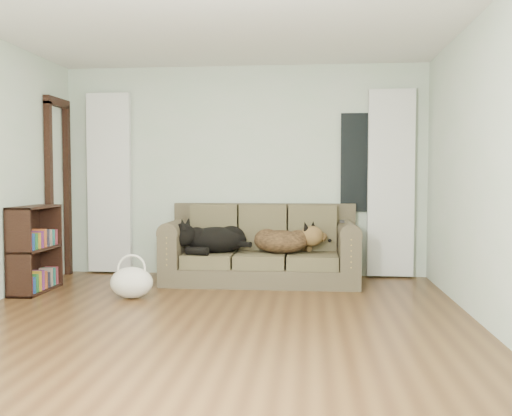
# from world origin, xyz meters

# --- Properties ---
(floor) EXTENTS (5.00, 5.00, 0.00)m
(floor) POSITION_xyz_m (0.00, 0.00, 0.00)
(floor) COLOR #462B16
(floor) RESTS_ON ground
(ceiling) EXTENTS (5.00, 5.00, 0.00)m
(ceiling) POSITION_xyz_m (0.00, 0.00, 2.60)
(ceiling) COLOR white
(ceiling) RESTS_ON ground
(wall_back) EXTENTS (4.50, 0.04, 2.60)m
(wall_back) POSITION_xyz_m (0.00, 2.50, 1.30)
(wall_back) COLOR beige
(wall_back) RESTS_ON ground
(wall_right) EXTENTS (0.04, 5.00, 2.60)m
(wall_right) POSITION_xyz_m (2.25, 0.00, 1.30)
(wall_right) COLOR beige
(wall_right) RESTS_ON ground
(curtain_left) EXTENTS (0.55, 0.08, 2.25)m
(curtain_left) POSITION_xyz_m (-1.70, 2.42, 1.15)
(curtain_left) COLOR silver
(curtain_left) RESTS_ON ground
(curtain_right) EXTENTS (0.55, 0.08, 2.25)m
(curtain_right) POSITION_xyz_m (1.80, 2.42, 1.15)
(curtain_right) COLOR silver
(curtain_right) RESTS_ON ground
(window_pane) EXTENTS (0.50, 0.03, 1.20)m
(window_pane) POSITION_xyz_m (1.45, 2.47, 1.40)
(window_pane) COLOR black
(window_pane) RESTS_ON wall_back
(door_casing) EXTENTS (0.07, 0.60, 2.10)m
(door_casing) POSITION_xyz_m (-2.20, 2.05, 1.05)
(door_casing) COLOR black
(door_casing) RESTS_ON ground
(sofa) EXTENTS (2.22, 0.96, 0.91)m
(sofa) POSITION_xyz_m (0.27, 1.97, 0.45)
(sofa) COLOR #383420
(sofa) RESTS_ON floor
(dog_black_lab) EXTENTS (0.78, 0.58, 0.31)m
(dog_black_lab) POSITION_xyz_m (-0.30, 1.93, 0.48)
(dog_black_lab) COLOR black
(dog_black_lab) RESTS_ON sofa
(dog_shepherd) EXTENTS (0.79, 0.67, 0.30)m
(dog_shepherd) POSITION_xyz_m (0.53, 1.96, 0.49)
(dog_shepherd) COLOR black
(dog_shepherd) RESTS_ON sofa
(tv_remote) EXTENTS (0.06, 0.18, 0.02)m
(tv_remote) POSITION_xyz_m (1.19, 1.83, 0.73)
(tv_remote) COLOR black
(tv_remote) RESTS_ON sofa
(tote_bag) EXTENTS (0.52, 0.46, 0.32)m
(tote_bag) POSITION_xyz_m (-0.96, 0.98, 0.16)
(tote_bag) COLOR white
(tote_bag) RESTS_ON floor
(bookshelf) EXTENTS (0.34, 0.76, 0.92)m
(bookshelf) POSITION_xyz_m (-2.09, 1.21, 0.50)
(bookshelf) COLOR black
(bookshelf) RESTS_ON floor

